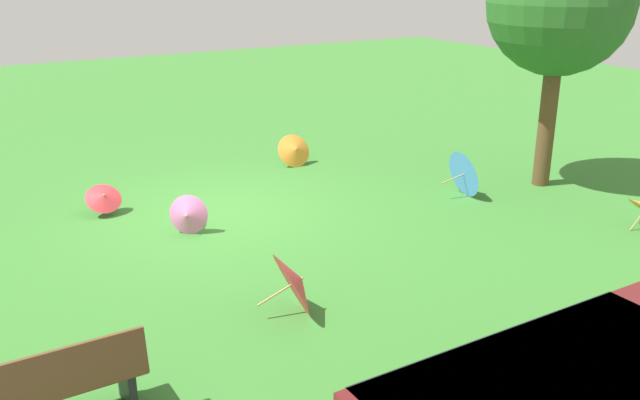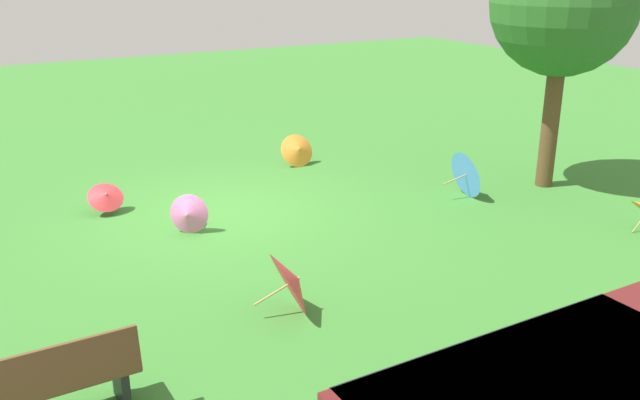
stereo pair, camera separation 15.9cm
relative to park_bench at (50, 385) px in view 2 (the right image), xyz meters
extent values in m
plane|color=#387A2D|center=(-3.51, -4.53, -0.47)|extent=(40.00, 40.00, 0.00)
cube|color=brown|center=(0.00, -0.07, -0.02)|extent=(1.61, 0.48, 0.05)
cube|color=brown|center=(0.00, 0.13, 0.21)|extent=(1.60, 0.14, 0.45)
cube|color=black|center=(-0.64, -0.08, -0.24)|extent=(0.09, 0.41, 0.45)
cylinder|color=brown|center=(-9.36, -2.92, 0.83)|extent=(0.31, 0.31, 2.59)
sphere|color=#286023|center=(-9.36, -2.92, 2.89)|extent=(2.57, 2.57, 2.57)
cylinder|color=tan|center=(-1.75, -5.60, -0.32)|extent=(0.03, 0.23, 0.28)
cone|color=#D8383F|center=(-1.75, -5.46, -0.15)|extent=(0.61, 0.55, 0.45)
sphere|color=tan|center=(-1.75, -5.43, -0.11)|extent=(0.04, 0.05, 0.05)
cylinder|color=tan|center=(-2.80, -4.11, -0.19)|extent=(0.23, 0.28, 0.08)
cone|color=pink|center=(-2.66, -3.93, -0.15)|extent=(0.64, 0.57, 0.64)
sphere|color=tan|center=(-2.62, -3.88, -0.14)|extent=(0.05, 0.06, 0.04)
cylinder|color=tan|center=(-5.89, -6.59, -0.25)|extent=(0.04, 0.33, 0.20)
cone|color=orange|center=(-5.89, -6.38, -0.12)|extent=(0.72, 0.50, 0.68)
sphere|color=tan|center=(-5.88, -6.31, -0.09)|extent=(0.04, 0.05, 0.05)
cylinder|color=tan|center=(-7.36, -3.16, -0.10)|extent=(0.46, 0.07, 0.13)
cone|color=#4C8CE5|center=(-7.68, -3.13, -0.02)|extent=(0.47, 0.89, 0.88)
sphere|color=tan|center=(-7.77, -3.12, 0.00)|extent=(0.05, 0.04, 0.04)
cylinder|color=tan|center=(-8.89, -0.48, -0.30)|extent=(0.24, 0.09, 0.34)
cylinder|color=tan|center=(-2.64, -0.90, -0.17)|extent=(0.43, 0.10, 0.22)
cone|color=#D8383F|center=(-2.92, -0.85, -0.04)|extent=(0.64, 0.93, 0.84)
sphere|color=tan|center=(-2.99, -0.84, -0.01)|extent=(0.05, 0.04, 0.05)
camera|label=1|loc=(0.60, 5.69, 3.64)|focal=38.44mm
camera|label=2|loc=(0.46, 5.77, 3.64)|focal=38.44mm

